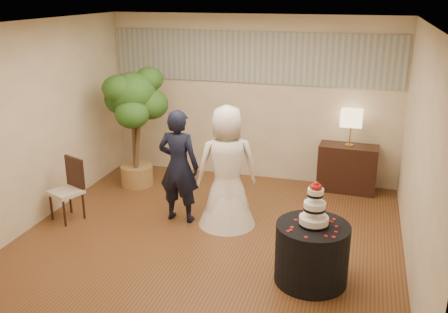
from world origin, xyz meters
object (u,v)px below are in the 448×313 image
(bride, at_px, (227,167))
(table_lamp, at_px, (351,128))
(side_chair, at_px, (66,190))
(cake_table, at_px, (312,253))
(console, at_px, (347,168))
(groom, at_px, (179,166))
(wedding_cake, at_px, (315,204))
(ficus_tree, at_px, (134,128))

(bride, height_order, table_lamp, bride)
(bride, relative_size, table_lamp, 2.97)
(bride, relative_size, side_chair, 1.90)
(cake_table, height_order, console, console)
(console, relative_size, side_chair, 1.03)
(groom, height_order, console, groom)
(cake_table, bearing_deg, console, 84.93)
(bride, bearing_deg, wedding_cake, 116.34)
(wedding_cake, bearing_deg, bride, 138.85)
(wedding_cake, relative_size, ficus_tree, 0.26)
(groom, relative_size, table_lamp, 2.82)
(cake_table, height_order, table_lamp, table_lamp)
(bride, distance_m, ficus_tree, 2.13)
(wedding_cake, xyz_separation_m, side_chair, (-3.57, 0.65, -0.51))
(console, bearing_deg, table_lamp, 0.00)
(bride, xyz_separation_m, console, (1.57, 1.73, -0.47))
(table_lamp, bearing_deg, console, 0.00)
(bride, xyz_separation_m, side_chair, (-2.26, -0.49, -0.41))
(groom, bearing_deg, ficus_tree, -38.66)
(groom, relative_size, cake_table, 1.98)
(cake_table, bearing_deg, side_chair, 169.63)
(cake_table, bearing_deg, bride, 138.85)
(console, bearing_deg, wedding_cake, -92.37)
(wedding_cake, distance_m, side_chair, 3.66)
(side_chair, bearing_deg, cake_table, 12.47)
(bride, relative_size, wedding_cake, 3.31)
(table_lamp, distance_m, ficus_tree, 3.51)
(wedding_cake, height_order, side_chair, wedding_cake)
(console, relative_size, ficus_tree, 0.46)
(console, xyz_separation_m, side_chair, (-3.82, -2.23, 0.06))
(table_lamp, relative_size, side_chair, 0.64)
(cake_table, relative_size, wedding_cake, 1.59)
(ficus_tree, bearing_deg, bride, -28.37)
(groom, bearing_deg, side_chair, 19.22)
(groom, height_order, bride, bride)
(bride, height_order, console, bride)
(groom, xyz_separation_m, table_lamp, (2.26, 1.78, 0.25))
(cake_table, distance_m, wedding_cake, 0.61)
(ficus_tree, bearing_deg, groom, -41.90)
(bride, distance_m, cake_table, 1.82)
(table_lamp, height_order, ficus_tree, ficus_tree)
(cake_table, relative_size, ficus_tree, 0.41)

